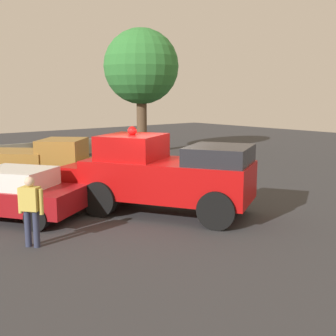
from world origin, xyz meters
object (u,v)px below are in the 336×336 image
at_px(spectator_standing, 31,207).
at_px(traffic_cone, 36,193).
at_px(oak_tree_left, 141,67).
at_px(classic_hot_rod, 7,193).
at_px(parked_pickup, 40,163).
at_px(vintage_fire_truck, 161,174).

bearing_deg(spectator_standing, traffic_cone, 66.00).
bearing_deg(oak_tree_left, classic_hot_rod, -142.00).
distance_m(classic_hot_rod, traffic_cone, 1.86).
bearing_deg(oak_tree_left, spectator_standing, -135.38).
relative_size(classic_hot_rod, spectator_standing, 2.78).
distance_m(spectator_standing, traffic_cone, 4.41).
bearing_deg(parked_pickup, oak_tree_left, 32.82).
relative_size(vintage_fire_truck, spectator_standing, 3.73).
bearing_deg(spectator_standing, oak_tree_left, 44.62).
xyz_separation_m(classic_hot_rod, parked_pickup, (2.33, 3.05, 0.24)).
distance_m(oak_tree_left, traffic_cone, 13.51).
bearing_deg(classic_hot_rod, traffic_cone, 42.27).
height_order(parked_pickup, traffic_cone, parked_pickup).
distance_m(vintage_fire_truck, traffic_cone, 4.42).
height_order(oak_tree_left, traffic_cone, oak_tree_left).
distance_m(vintage_fire_truck, oak_tree_left, 14.17).
distance_m(vintage_fire_truck, classic_hot_rod, 4.45).
relative_size(vintage_fire_truck, traffic_cone, 9.85).
bearing_deg(oak_tree_left, vintage_fire_truck, -124.12).
distance_m(vintage_fire_truck, spectator_standing, 4.19).
relative_size(parked_pickup, traffic_cone, 7.36).
height_order(vintage_fire_truck, parked_pickup, vintage_fire_truck).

